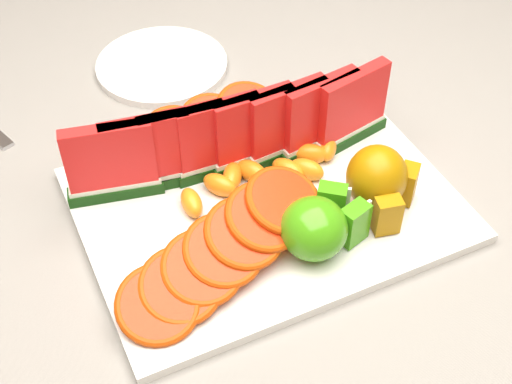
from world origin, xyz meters
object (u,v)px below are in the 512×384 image
object	(u,v)px
apple_cluster	(319,226)
pear_cluster	(379,180)
platter	(266,204)
side_plate	(162,65)

from	to	relation	value
apple_cluster	pear_cluster	xyz separation A→B (m)	(0.09, 0.03, 0.01)
pear_cluster	platter	bearing A→B (deg)	152.07
apple_cluster	pear_cluster	bearing A→B (deg)	16.75
apple_cluster	platter	bearing A→B (deg)	103.06
platter	pear_cluster	bearing A→B (deg)	-27.93
platter	apple_cluster	xyz separation A→B (m)	(0.02, -0.08, 0.04)
pear_cluster	side_plate	size ratio (longest dim) A/B	0.41
pear_cluster	side_plate	distance (m)	0.38
platter	side_plate	distance (m)	0.30
apple_cluster	side_plate	size ratio (longest dim) A/B	0.48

